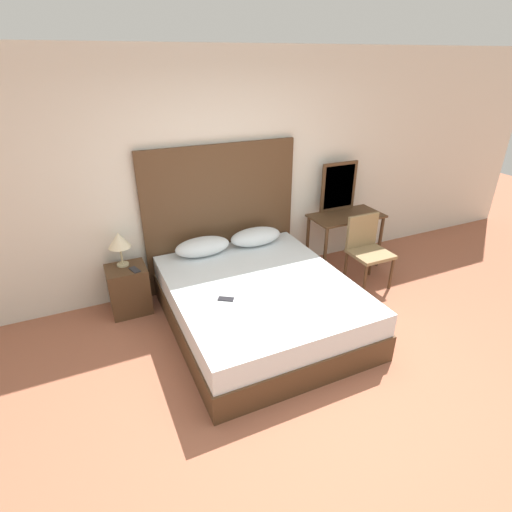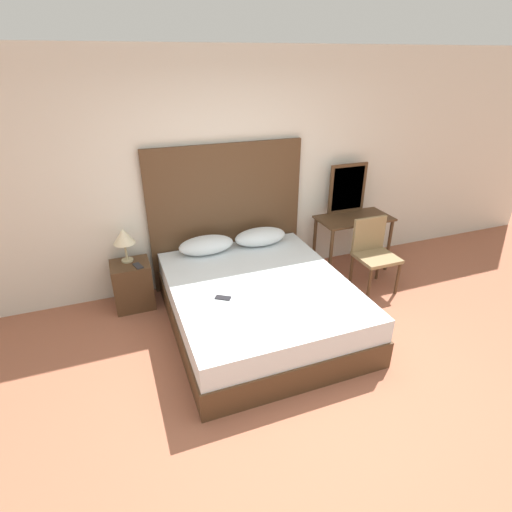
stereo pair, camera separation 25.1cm
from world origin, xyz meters
name	(u,v)px [view 1 (the left image)]	position (x,y,z in m)	size (l,w,h in m)	color
ground_plane	(317,398)	(0.00, 0.00, 0.00)	(16.00, 16.00, 0.00)	#9E5B42
wall_back	(218,175)	(0.00, 2.29, 1.35)	(10.00, 0.06, 2.70)	silver
bed	(260,304)	(0.00, 1.14, 0.26)	(1.78, 2.10, 0.52)	#4C331E
headboard	(222,217)	(0.00, 2.22, 0.86)	(1.87, 0.05, 1.71)	#4C331E
pillow_left	(203,247)	(-0.33, 1.98, 0.62)	(0.64, 0.32, 0.21)	silver
pillow_right	(256,237)	(0.34, 1.98, 0.62)	(0.64, 0.32, 0.21)	silver
phone_on_bed	(226,299)	(-0.43, 0.99, 0.53)	(0.16, 0.14, 0.01)	#232328
nightstand	(129,289)	(-1.20, 1.99, 0.27)	(0.42, 0.37, 0.54)	#4C331E
table_lamp	(119,241)	(-1.21, 2.07, 0.83)	(0.24, 0.24, 0.38)	tan
phone_on_nightstand	(135,270)	(-1.12, 1.90, 0.55)	(0.11, 0.16, 0.01)	#232328
vanity_desk	(345,224)	(1.60, 1.90, 0.60)	(0.95, 0.50, 0.73)	#4C331E
vanity_mirror	(339,187)	(1.60, 2.12, 1.05)	(0.52, 0.03, 0.64)	#4C331E
chair	(367,246)	(1.57, 1.41, 0.50)	(0.46, 0.44, 0.87)	olive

